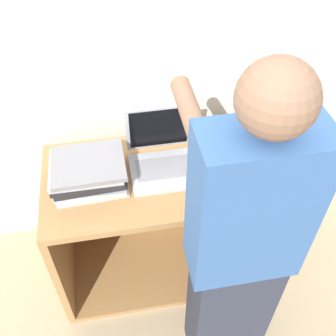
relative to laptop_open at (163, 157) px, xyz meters
name	(u,v)px	position (x,y,z in m)	size (l,w,h in m)	color
ground_plane	(175,306)	(0.00, -0.35, -0.84)	(12.00, 12.00, 0.00)	tan
wall_back	(150,52)	(0.00, 0.36, 0.36)	(8.00, 0.05, 2.40)	silver
cart	(163,212)	(0.00, 0.02, -0.45)	(1.17, 0.61, 0.78)	#A87A47
laptop_open	(163,157)	(0.00, 0.00, 0.00)	(0.32, 0.31, 0.29)	#B7B7BC
laptop_stack_left	(89,172)	(-0.35, -0.05, 0.01)	(0.34, 0.29, 0.14)	#B7B7BC
laptop_stack_right	(237,155)	(0.35, -0.05, 0.00)	(0.34, 0.29, 0.11)	#232326
person	(239,254)	(0.20, -0.59, 0.00)	(0.40, 0.53, 1.67)	#2D3342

